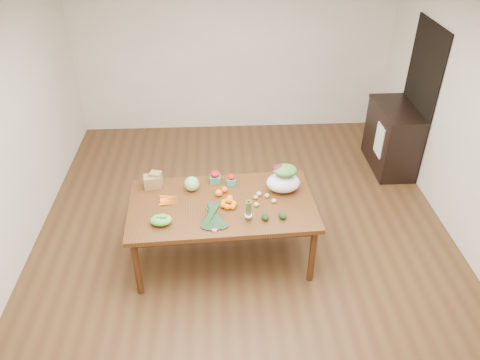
{
  "coord_description": "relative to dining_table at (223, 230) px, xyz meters",
  "views": [
    {
      "loc": [
        -0.28,
        -4.19,
        3.73
      ],
      "look_at": [
        -0.06,
        0.0,
        0.9
      ],
      "focal_mm": 35.0,
      "sensor_mm": 36.0,
      "label": 1
    }
  ],
  "objects": [
    {
      "name": "potato_e",
      "position": [
        0.55,
        -0.02,
        0.4
      ],
      "size": [
        0.05,
        0.05,
        0.05
      ],
      "primitive_type": "ellipsoid",
      "color": "tan",
      "rests_on": "dining_table"
    },
    {
      "name": "asparagus_bundle",
      "position": [
        0.26,
        -0.3,
        0.5
      ],
      "size": [
        0.09,
        0.12,
        0.26
      ],
      "primitive_type": null,
      "rotation": [
        0.15,
        0.0,
        0.05
      ],
      "color": "#52833C",
      "rests_on": "dining_table"
    },
    {
      "name": "dining_table",
      "position": [
        0.0,
        0.0,
        0.0
      ],
      "size": [
        2.02,
        1.18,
        0.75
      ],
      "primitive_type": "cube",
      "rotation": [
        0.0,
        0.0,
        0.05
      ],
      "color": "#553113",
      "rests_on": "floor"
    },
    {
      "name": "ceiling",
      "position": [
        0.26,
        0.21,
        2.33
      ],
      "size": [
        5.0,
        6.0,
        0.02
      ],
      "primitive_type": "cube",
      "color": "white",
      "rests_on": "room_walls"
    },
    {
      "name": "room_walls",
      "position": [
        0.26,
        0.21,
        0.97
      ],
      "size": [
        5.02,
        6.02,
        2.7
      ],
      "color": "white",
      "rests_on": "floor"
    },
    {
      "name": "orange_c",
      "position": [
        0.08,
        0.04,
        0.41
      ],
      "size": [
        0.07,
        0.07,
        0.07
      ],
      "primitive_type": "sphere",
      "color": "#FF9B0F",
      "rests_on": "dining_table"
    },
    {
      "name": "doorway_dark",
      "position": [
        2.74,
        1.81,
        0.68
      ],
      "size": [
        0.02,
        1.0,
        2.1
      ],
      "primitive_type": "cube",
      "color": "black",
      "rests_on": "floor"
    },
    {
      "name": "cabinet",
      "position": [
        2.48,
        1.81,
        0.1
      ],
      "size": [
        0.52,
        1.02,
        0.94
      ],
      "primitive_type": "cube",
      "color": "black",
      "rests_on": "floor"
    },
    {
      "name": "potato_d",
      "position": [
        0.4,
        0.12,
        0.4
      ],
      "size": [
        0.06,
        0.05,
        0.05
      ],
      "primitive_type": "ellipsoid",
      "color": "tan",
      "rests_on": "dining_table"
    },
    {
      "name": "avocado_b",
      "position": [
        0.61,
        -0.28,
        0.41
      ],
      "size": [
        0.1,
        0.12,
        0.07
      ],
      "primitive_type": "ellipsoid",
      "rotation": [
        0.0,
        0.0,
        0.3
      ],
      "color": "black",
      "rests_on": "dining_table"
    },
    {
      "name": "avocado_a",
      "position": [
        0.43,
        -0.3,
        0.41
      ],
      "size": [
        0.09,
        0.11,
        0.07
      ],
      "primitive_type": "ellipsoid",
      "rotation": [
        0.0,
        0.0,
        0.3
      ],
      "color": "black",
      "rests_on": "dining_table"
    },
    {
      "name": "salad_bag",
      "position": [
        0.68,
        0.2,
        0.52
      ],
      "size": [
        0.38,
        0.3,
        0.29
      ],
      "primitive_type": null,
      "rotation": [
        0.0,
        0.0,
        0.05
      ],
      "color": "white",
      "rests_on": "dining_table"
    },
    {
      "name": "mandarin_cluster",
      "position": [
        0.07,
        -0.04,
        0.43
      ],
      "size": [
        0.19,
        0.19,
        0.1
      ],
      "primitive_type": null,
      "rotation": [
        0.0,
        0.0,
        0.05
      ],
      "color": "orange",
      "rests_on": "dining_table"
    },
    {
      "name": "potato_b",
      "position": [
        0.36,
        -0.07,
        0.4
      ],
      "size": [
        0.06,
        0.05,
        0.05
      ],
      "primitive_type": "ellipsoid",
      "color": "tan",
      "rests_on": "dining_table"
    },
    {
      "name": "dish_towel",
      "position": [
        2.22,
        1.61,
        0.18
      ],
      "size": [
        0.02,
        0.28,
        0.45
      ],
      "primitive_type": "cube",
      "color": "white",
      "rests_on": "cabinet"
    },
    {
      "name": "strawberry_basket_a",
      "position": [
        -0.07,
        0.42,
        0.43
      ],
      "size": [
        0.12,
        0.12,
        0.11
      ],
      "primitive_type": null,
      "rotation": [
        0.0,
        0.0,
        0.05
      ],
      "color": "red",
      "rests_on": "dining_table"
    },
    {
      "name": "carrots",
      "position": [
        -0.56,
        0.07,
        0.39
      ],
      "size": [
        0.23,
        0.2,
        0.03
      ],
      "primitive_type": null,
      "rotation": [
        0.0,
        0.0,
        0.05
      ],
      "color": "orange",
      "rests_on": "dining_table"
    },
    {
      "name": "paper_bag",
      "position": [
        -0.76,
        0.35,
        0.46
      ],
      "size": [
        0.25,
        0.22,
        0.17
      ],
      "primitive_type": null,
      "rotation": [
        0.0,
        0.0,
        0.05
      ],
      "color": "olive",
      "rests_on": "dining_table"
    },
    {
      "name": "strawberry_basket_b",
      "position": [
        0.11,
        0.37,
        0.42
      ],
      "size": [
        0.11,
        0.11,
        0.09
      ],
      "primitive_type": null,
      "rotation": [
        0.0,
        0.0,
        0.05
      ],
      "color": "#B61E0C",
      "rests_on": "dining_table"
    },
    {
      "name": "potato_a",
      "position": [
        0.36,
        0.06,
        0.4
      ],
      "size": [
        0.05,
        0.05,
        0.05
      ],
      "primitive_type": "ellipsoid",
      "color": "tan",
      "rests_on": "dining_table"
    },
    {
      "name": "potato_c",
      "position": [
        0.49,
        0.08,
        0.4
      ],
      "size": [
        0.05,
        0.05,
        0.05
      ],
      "primitive_type": "ellipsoid",
      "color": "tan",
      "rests_on": "dining_table"
    },
    {
      "name": "orange_a",
      "position": [
        -0.03,
        0.13,
        0.41
      ],
      "size": [
        0.08,
        0.08,
        0.08
      ],
      "primitive_type": "sphere",
      "color": "orange",
      "rests_on": "dining_table"
    },
    {
      "name": "cabbage",
      "position": [
        -0.32,
        0.26,
        0.46
      ],
      "size": [
        0.16,
        0.16,
        0.16
      ],
      "primitive_type": "sphere",
      "color": "#94CD76",
      "rests_on": "dining_table"
    },
    {
      "name": "orange_b",
      "position": [
        0.03,
        0.2,
        0.41
      ],
      "size": [
        0.07,
        0.07,
        0.07
      ],
      "primitive_type": "sphere",
      "color": "#FC580F",
      "rests_on": "dining_table"
    },
    {
      "name": "snap_pea_bag",
      "position": [
        -0.61,
        -0.31,
        0.42
      ],
      "size": [
        0.22,
        0.16,
        0.1
      ],
      "primitive_type": "ellipsoid",
      "color": "#66B33C",
      "rests_on": "dining_table"
    },
    {
      "name": "floor",
      "position": [
        0.26,
        0.21,
        -0.38
      ],
      "size": [
        6.0,
        6.0,
        0.0
      ],
      "primitive_type": "plane",
      "color": "#51361B",
      "rests_on": "ground"
    },
    {
      "name": "kale_bunch",
      "position": [
        -0.09,
        -0.35,
        0.45
      ],
      "size": [
        0.34,
        0.41,
        0.16
      ],
      "primitive_type": null,
      "rotation": [
        0.0,
        0.0,
        0.05
      ],
      "color": "black",
      "rests_on": "dining_table"
    }
  ]
}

